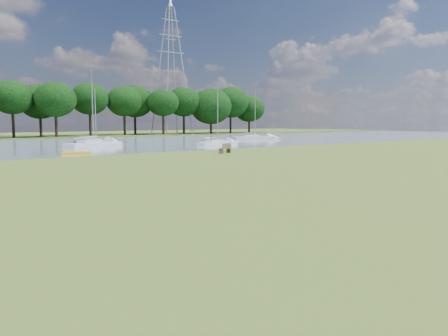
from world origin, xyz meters
TOP-DOWN VIEW (x-y plane):
  - ground at (0.00, 0.00)m, footprint 220.00×220.00m
  - river at (0.00, 42.00)m, footprint 220.00×40.00m
  - riverbank_bench at (13.28, 17.38)m, footprint 1.71×1.06m
  - kayak at (0.52, 24.00)m, footprint 2.76×1.12m
  - pylon at (38.21, 70.00)m, footprint 6.84×4.80m
  - sailboat_0 at (35.96, 38.75)m, footprint 7.06×4.65m
  - sailboat_4 at (20.85, 28.98)m, footprint 5.99×2.24m
  - sailboat_6 at (6.35, 34.99)m, footprint 7.81×4.72m
  - sailboat_7 at (8.72, 40.26)m, footprint 5.68×1.62m

SIDE VIEW (x-z plane):
  - ground at x=0.00m, z-range 0.00..0.00m
  - river at x=0.00m, z-range -0.05..0.05m
  - kayak at x=0.52m, z-range 0.05..0.32m
  - sailboat_4 at x=20.85m, z-range -3.61..4.56m
  - sailboat_0 at x=35.96m, z-range -3.61..4.61m
  - riverbank_bench at x=13.28m, z-range 0.00..1.01m
  - sailboat_7 at x=8.72m, z-range -3.24..4.26m
  - sailboat_6 at x=6.35m, z-range -4.10..5.16m
  - pylon at x=38.21m, z-range 3.89..34.11m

